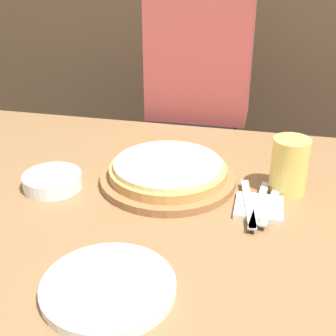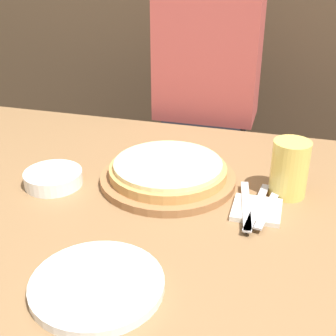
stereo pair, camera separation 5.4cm
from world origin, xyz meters
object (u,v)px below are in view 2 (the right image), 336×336
at_px(dinner_knife, 257,207).
at_px(diner_person, 205,134).
at_px(pizza_on_board, 168,173).
at_px(fork, 246,205).
at_px(spoon, 268,208).
at_px(side_bowl, 53,179).
at_px(dinner_plate, 97,285).
at_px(beer_glass, 290,166).

xyz_separation_m(dinner_knife, diner_person, (-0.25, 0.65, -0.11)).
bearing_deg(dinner_knife, pizza_on_board, 160.10).
distance_m(fork, spoon, 0.05).
height_order(spoon, diner_person, diner_person).
xyz_separation_m(dinner_knife, spoon, (0.02, 0.00, 0.00)).
distance_m(dinner_knife, diner_person, 0.70).
bearing_deg(pizza_on_board, side_bowl, -161.19).
xyz_separation_m(fork, spoon, (0.05, 0.00, 0.00)).
bearing_deg(dinner_plate, spoon, 50.93).
height_order(beer_glass, side_bowl, beer_glass).
bearing_deg(dinner_knife, dinner_plate, -126.42).
distance_m(dinner_plate, fork, 0.41).
bearing_deg(fork, beer_glass, 49.84).
bearing_deg(fork, pizza_on_board, 157.95).
distance_m(pizza_on_board, spoon, 0.27).
bearing_deg(dinner_plate, fork, 56.42).
height_order(pizza_on_board, beer_glass, beer_glass).
bearing_deg(beer_glass, spoon, -109.67).
height_order(dinner_plate, spoon, dinner_plate).
bearing_deg(fork, diner_person, 109.07).
xyz_separation_m(spoon, diner_person, (-0.27, 0.65, -0.11)).
height_order(pizza_on_board, diner_person, diner_person).
distance_m(beer_glass, dinner_knife, 0.13).
distance_m(pizza_on_board, diner_person, 0.57).
bearing_deg(dinner_knife, fork, 180.00).
relative_size(side_bowl, dinner_knife, 0.68).
distance_m(fork, dinner_knife, 0.02).
distance_m(beer_glass, dinner_plate, 0.54).
height_order(dinner_plate, diner_person, diner_person).
relative_size(dinner_plate, side_bowl, 1.66).
relative_size(dinner_plate, fork, 1.13).
bearing_deg(dinner_plate, diner_person, 89.95).
distance_m(dinner_plate, dinner_knife, 0.42).
bearing_deg(side_bowl, fork, 1.08).
height_order(side_bowl, fork, side_bowl).
relative_size(dinner_knife, spoon, 1.18).
bearing_deg(beer_glass, dinner_knife, -120.99).
xyz_separation_m(beer_glass, diner_person, (-0.31, 0.54, -0.17)).
xyz_separation_m(side_bowl, dinner_knife, (0.51, 0.01, -0.00)).
xyz_separation_m(beer_glass, dinner_plate, (-0.31, -0.44, -0.07)).
relative_size(beer_glass, fork, 0.65).
bearing_deg(dinner_knife, diner_person, 111.02).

